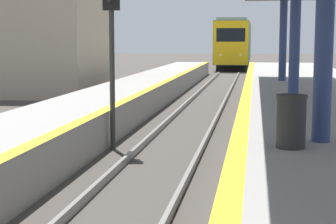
# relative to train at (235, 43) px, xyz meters

# --- Properties ---
(train) EXTENTS (2.76, 18.78, 4.24)m
(train) POSITION_rel_train_xyz_m (0.00, 0.00, 0.00)
(train) COLOR black
(train) RESTS_ON ground
(signal_mid) EXTENTS (0.36, 0.31, 4.11)m
(signal_mid) POSITION_rel_train_xyz_m (-1.36, -40.41, 0.73)
(signal_mid) COLOR #2D2D2D
(signal_mid) RESTS_ON ground
(trash_bin) EXTENTS (0.48, 0.48, 0.83)m
(trash_bin) POSITION_rel_train_xyz_m (2.47, -44.18, -0.86)
(trash_bin) COLOR #262628
(trash_bin) RESTS_ON platform_right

